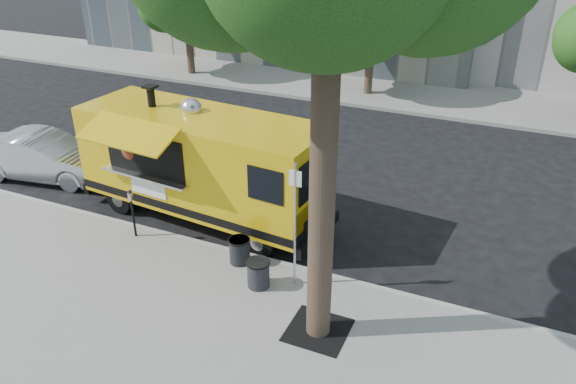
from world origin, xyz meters
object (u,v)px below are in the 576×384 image
at_px(parking_meter, 132,208).
at_px(food_truck, 201,163).
at_px(sedan, 44,157).
at_px(trash_bin_right, 240,250).
at_px(trash_bin_left, 258,273).
at_px(sign_post, 295,219).
at_px(far_tree_b, 373,8).

xyz_separation_m(parking_meter, food_truck, (0.96, 1.81, 0.66)).
distance_m(sedan, trash_bin_right, 8.11).
distance_m(parking_meter, trash_bin_left, 3.92).
bearing_deg(sign_post, trash_bin_right, 170.73).
height_order(food_truck, sedan, food_truck).
bearing_deg(parking_meter, trash_bin_right, 0.95).
distance_m(far_tree_b, food_truck, 12.47).
bearing_deg(trash_bin_left, sedan, 163.94).
bearing_deg(sedan, trash_bin_right, -112.53).
bearing_deg(trash_bin_left, trash_bin_right, 141.62).
xyz_separation_m(parking_meter, trash_bin_right, (3.02, 0.05, -0.49)).
distance_m(far_tree_b, sign_post, 14.61).
height_order(far_tree_b, food_truck, far_tree_b).
height_order(parking_meter, trash_bin_right, parking_meter).
xyz_separation_m(sign_post, parking_meter, (-4.55, 0.20, -0.87)).
bearing_deg(parking_meter, trash_bin_left, -8.92).
bearing_deg(parking_meter, sedan, 158.64).
bearing_deg(trash_bin_right, sign_post, -9.27).
relative_size(far_tree_b, sign_post, 1.83).
relative_size(sign_post, trash_bin_right, 4.73).
distance_m(sign_post, trash_bin_right, 2.06).
distance_m(food_truck, trash_bin_right, 2.94).
height_order(food_truck, trash_bin_right, food_truck).
xyz_separation_m(sedan, trash_bin_left, (8.71, -2.51, -0.24)).
bearing_deg(food_truck, trash_bin_right, -35.59).
xyz_separation_m(sedan, trash_bin_right, (7.89, -1.86, -0.24)).
bearing_deg(trash_bin_left, sign_post, 29.65).
bearing_deg(parking_meter, sign_post, -2.52).
bearing_deg(trash_bin_right, far_tree_b, 94.16).
height_order(sign_post, sedan, sign_post).
relative_size(trash_bin_left, trash_bin_right, 1.02).
height_order(parking_meter, trash_bin_left, parking_meter).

